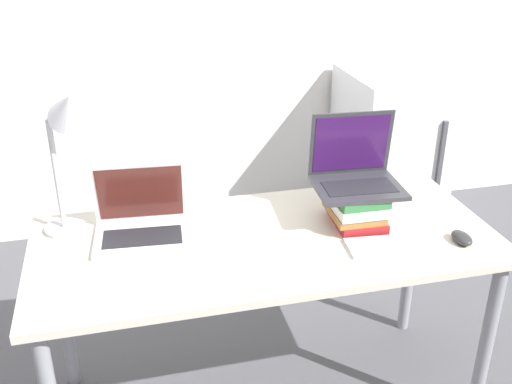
{
  "coord_description": "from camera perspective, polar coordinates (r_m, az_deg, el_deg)",
  "views": [
    {
      "loc": [
        -0.47,
        -1.4,
        1.78
      ],
      "look_at": [
        -0.04,
        0.35,
        0.92
      ],
      "focal_mm": 42.0,
      "sensor_mm": 36.0,
      "label": 1
    }
  ],
  "objects": [
    {
      "name": "mouse",
      "position": [
        2.17,
        19.0,
        -4.15
      ],
      "size": [
        0.06,
        0.1,
        0.04
      ],
      "color": "#2D2D2D",
      "rests_on": "desk"
    },
    {
      "name": "wireless_keyboard",
      "position": [
        2.07,
        12.51,
        -5.02
      ],
      "size": [
        0.29,
        0.15,
        0.01
      ],
      "color": "silver",
      "rests_on": "desk"
    },
    {
      "name": "laptop_left",
      "position": [
        2.12,
        -10.82,
        -2.82
      ],
      "size": [
        0.35,
        0.28,
        0.26
      ],
      "color": "silver",
      "rests_on": "desk"
    },
    {
      "name": "mini_fridge",
      "position": [
        3.61,
        12.48,
        3.64
      ],
      "size": [
        0.52,
        0.62,
        0.96
      ],
      "color": "white",
      "rests_on": "ground_plane"
    },
    {
      "name": "desk_lamp",
      "position": [
        2.04,
        -17.34,
        6.29
      ],
      "size": [
        0.23,
        0.2,
        0.55
      ],
      "color": "silver",
      "rests_on": "desk"
    },
    {
      "name": "book_stack",
      "position": [
        2.18,
        9.49,
        -1.39
      ],
      "size": [
        0.19,
        0.24,
        0.13
      ],
      "color": "maroon",
      "rests_on": "desk"
    },
    {
      "name": "laptop_on_books",
      "position": [
        2.17,
        9.47,
        1.86
      ],
      "size": [
        0.32,
        0.27,
        0.26
      ],
      "color": "#333338",
      "rests_on": "book_stack"
    },
    {
      "name": "desk",
      "position": [
        2.13,
        0.98,
        -6.22
      ],
      "size": [
        1.61,
        0.7,
        0.74
      ],
      "color": "beige",
      "rests_on": "ground_plane"
    }
  ]
}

